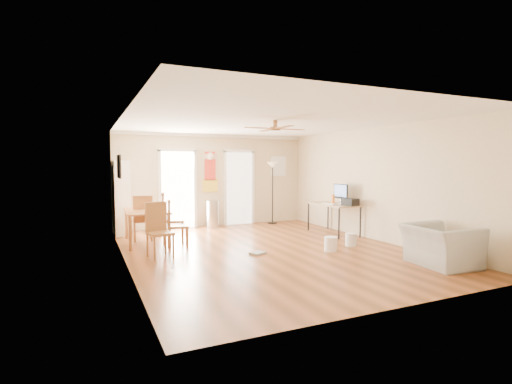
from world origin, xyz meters
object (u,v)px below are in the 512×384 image
trash_can (213,214)px  computer_desk (333,219)px  dining_chair_far (143,218)px  torchiere_lamp (273,193)px  dining_table (147,227)px  bookshelf (122,198)px  wastebasket_a (331,244)px  armchair (440,246)px  wastebasket_b (351,240)px  dining_chair_near (160,230)px  printer (350,202)px  dining_chair_right_a (173,218)px  dining_chair_right_b (178,223)px

trash_can → computer_desk: size_ratio=0.53×
dining_chair_far → torchiere_lamp: size_ratio=0.57×
dining_table → bookshelf: bearing=106.2°
wastebasket_a → armchair: (1.05, -1.70, 0.21)m
torchiere_lamp → wastebasket_b: size_ratio=6.65×
dining_chair_near → wastebasket_a: 3.36m
trash_can → wastebasket_a: size_ratio=2.55×
printer → wastebasket_a: 1.89m
dining_chair_right_a → bookshelf: bearing=43.2°
dining_chair_right_a → computer_desk: size_ratio=0.79×
printer → wastebasket_a: printer is taller
dining_chair_near → trash_can: (1.96, 2.93, -0.14)m
dining_table → dining_chair_near: 1.47m
dining_chair_far → armchair: dining_chair_far is taller
bookshelf → dining_chair_near: bearing=-72.5°
computer_desk → armchair: (-0.20, -3.36, -0.03)m
bookshelf → wastebasket_b: 5.61m
dining_chair_near → torchiere_lamp: (3.82, 2.90, 0.40)m
torchiere_lamp → armchair: bearing=-85.4°
bookshelf → wastebasket_a: size_ratio=6.32×
armchair → trash_can: bearing=28.2°
dining_chair_right_b → bookshelf: bearing=34.7°
torchiere_lamp → computer_desk: torchiere_lamp is taller
dining_chair_right_a → dining_table: bearing=82.0°
dining_table → dining_chair_near: bearing=-88.6°
torchiere_lamp → bookshelf: bearing=-178.9°
dining_chair_right_a → dining_chair_right_b: (0.00, -0.51, -0.06)m
trash_can → computer_desk: (2.50, -2.16, 0.01)m
dining_chair_near → printer: bearing=-8.8°
dining_chair_right_b → dining_chair_near: (-0.52, -0.75, 0.01)m
dining_chair_right_a → trash_can: 2.22m
dining_chair_right_b → wastebasket_a: bearing=-111.3°
trash_can → armchair: trash_can is taller
bookshelf → dining_table: bearing=-64.9°
torchiere_lamp → printer: 2.78m
torchiere_lamp → computer_desk: size_ratio=1.29×
dining_chair_right_b → wastebasket_a: dining_chair_right_b is taller
dining_chair_right_a → armchair: size_ratio=1.03×
bookshelf → dining_chair_far: bookshelf is taller
dining_chair_near → dining_chair_right_b: bearing=43.9°
dining_chair_far → torchiere_lamp: (3.88, 1.06, 0.39)m
armchair → printer: bearing=-0.5°
dining_chair_near → wastebasket_a: (3.21, -0.90, -0.37)m
wastebasket_b → computer_desk: bearing=68.7°
bookshelf → torchiere_lamp: 4.25m
computer_desk → wastebasket_a: size_ratio=4.84×
bookshelf → dining_chair_far: (0.37, -0.98, -0.40)m
dining_chair_right_b → torchiere_lamp: (3.30, 2.15, 0.41)m
trash_can → torchiere_lamp: bearing=-0.9°
wastebasket_b → armchair: armchair is taller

